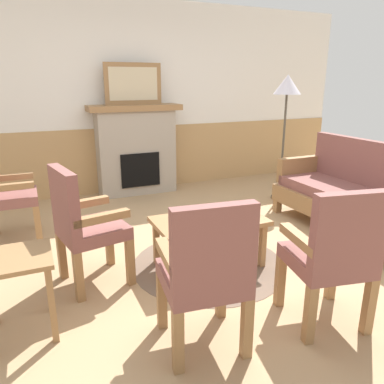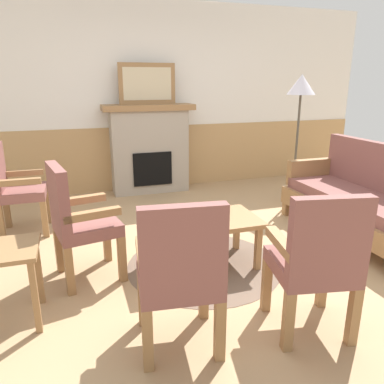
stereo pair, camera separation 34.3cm
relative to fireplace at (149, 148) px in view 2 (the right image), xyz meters
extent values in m
plane|color=tan|center=(0.00, -2.35, -0.65)|extent=(14.00, 14.00, 0.00)
cube|color=white|center=(0.00, 0.25, 0.70)|extent=(7.20, 0.12, 2.70)
cube|color=tan|center=(0.00, 0.18, -0.18)|extent=(7.20, 0.02, 0.95)
cube|color=#A39989|center=(0.00, 0.00, -0.05)|extent=(1.10, 0.36, 1.20)
cube|color=black|center=(0.00, -0.19, -0.27)|extent=(0.56, 0.02, 0.48)
cube|color=olive|center=(0.00, 0.00, 0.59)|extent=(1.30, 0.44, 0.08)
cube|color=olive|center=(0.00, 0.00, 0.91)|extent=(0.80, 0.03, 0.56)
cube|color=beige|center=(0.00, -0.02, 0.91)|extent=(0.68, 0.01, 0.44)
cube|color=olive|center=(1.38, -1.56, -0.57)|extent=(0.08, 0.08, 0.16)
cube|color=olive|center=(1.98, -1.56, -0.57)|extent=(0.08, 0.08, 0.16)
cube|color=olive|center=(1.68, -2.40, -0.39)|extent=(0.70, 1.80, 0.20)
cube|color=brown|center=(1.68, -2.40, -0.23)|extent=(0.60, 1.70, 0.12)
cube|color=olive|center=(1.68, -1.55, -0.12)|extent=(0.60, 0.10, 0.30)
cube|color=olive|center=(-0.46, -2.69, -0.45)|extent=(0.05, 0.05, 0.40)
cube|color=olive|center=(0.38, -2.69, -0.45)|extent=(0.05, 0.05, 0.40)
cube|color=olive|center=(-0.46, -2.25, -0.45)|extent=(0.05, 0.05, 0.40)
cube|color=olive|center=(0.38, -2.25, -0.45)|extent=(0.05, 0.05, 0.40)
cube|color=olive|center=(-0.04, -2.47, -0.23)|extent=(0.96, 0.56, 0.04)
cylinder|color=brown|center=(-0.04, -2.47, -0.65)|extent=(1.38, 1.38, 0.01)
cube|color=maroon|center=(-0.24, -2.46, -0.20)|extent=(0.20, 0.13, 0.03)
cube|color=olive|center=(-0.86, -2.10, -0.45)|extent=(0.07, 0.07, 0.40)
cube|color=olive|center=(-0.77, -2.51, -0.45)|extent=(0.07, 0.07, 0.40)
cube|color=olive|center=(-1.27, -2.18, -0.45)|extent=(0.07, 0.07, 0.40)
cube|color=olive|center=(-1.19, -2.59, -0.45)|extent=(0.07, 0.07, 0.40)
cube|color=brown|center=(-1.02, -2.35, -0.20)|extent=(0.56, 0.56, 0.10)
cube|color=brown|center=(-1.22, -2.39, 0.09)|extent=(0.17, 0.49, 0.48)
cube|color=olive|center=(-1.06, -2.15, -0.03)|extent=(0.45, 0.15, 0.06)
cube|color=olive|center=(-0.98, -2.55, -0.03)|extent=(0.45, 0.15, 0.06)
cube|color=olive|center=(-1.42, -0.93, -0.45)|extent=(0.06, 0.06, 0.40)
cube|color=olive|center=(-1.42, -1.35, -0.45)|extent=(0.06, 0.06, 0.40)
cube|color=olive|center=(-1.84, -0.92, -0.45)|extent=(0.06, 0.06, 0.40)
cube|color=olive|center=(-1.84, -1.34, -0.45)|extent=(0.06, 0.06, 0.40)
cube|color=brown|center=(-1.63, -1.14, -0.20)|extent=(0.48, 0.48, 0.10)
cube|color=olive|center=(-1.63, -0.93, -0.03)|extent=(0.44, 0.07, 0.06)
cube|color=olive|center=(-1.63, -1.34, -0.03)|extent=(0.44, 0.07, 0.06)
cube|color=olive|center=(0.15, -3.25, -0.45)|extent=(0.07, 0.07, 0.40)
cube|color=olive|center=(0.56, -3.33, -0.45)|extent=(0.07, 0.07, 0.40)
cube|color=olive|center=(0.06, -3.66, -0.45)|extent=(0.07, 0.07, 0.40)
cube|color=olive|center=(0.48, -3.74, -0.45)|extent=(0.07, 0.07, 0.40)
cube|color=brown|center=(0.31, -3.50, -0.20)|extent=(0.57, 0.57, 0.10)
cube|color=brown|center=(0.27, -3.69, 0.09)|extent=(0.49, 0.17, 0.48)
cube|color=olive|center=(0.11, -3.45, -0.03)|extent=(0.16, 0.45, 0.06)
cube|color=olive|center=(0.51, -3.54, -0.03)|extent=(0.16, 0.45, 0.06)
cube|color=olive|center=(-0.72, -3.14, -0.45)|extent=(0.07, 0.07, 0.40)
cube|color=olive|center=(-0.31, -3.19, -0.45)|extent=(0.07, 0.07, 0.40)
cube|color=olive|center=(-0.78, -3.55, -0.45)|extent=(0.07, 0.07, 0.40)
cube|color=olive|center=(-0.36, -3.61, -0.45)|extent=(0.07, 0.07, 0.40)
cube|color=brown|center=(-0.54, -3.37, -0.20)|extent=(0.54, 0.54, 0.10)
cube|color=brown|center=(-0.57, -3.57, 0.09)|extent=(0.49, 0.14, 0.48)
cube|color=olive|center=(-0.75, -3.35, -0.03)|extent=(0.12, 0.45, 0.06)
cube|color=olive|center=(-0.34, -3.40, -0.03)|extent=(0.12, 0.45, 0.06)
cube|color=olive|center=(-1.40, -2.64, -0.39)|extent=(0.04, 0.04, 0.52)
cube|color=olive|center=(-1.40, -3.00, -0.39)|extent=(0.04, 0.04, 0.52)
cube|color=olive|center=(-1.58, -2.82, -0.12)|extent=(0.44, 0.44, 0.03)
cylinder|color=#332D28|center=(1.76, -1.10, -0.64)|extent=(0.24, 0.24, 0.03)
cylinder|color=#4C473D|center=(1.76, -1.10, 0.08)|extent=(0.03, 0.03, 1.40)
cone|color=silver|center=(1.76, -1.10, 0.90)|extent=(0.36, 0.36, 0.25)
camera|label=1|loc=(-1.41, -5.17, 0.94)|focal=34.50mm
camera|label=2|loc=(-1.09, -5.29, 0.94)|focal=34.50mm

